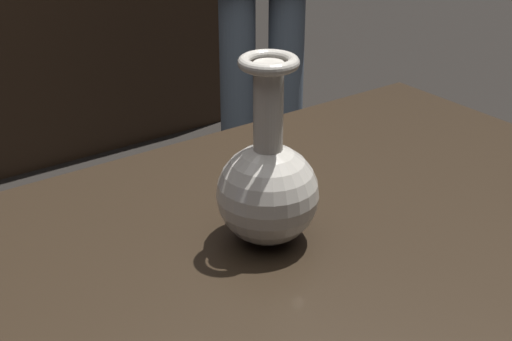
% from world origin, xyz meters
% --- Properties ---
extents(vase_centerpiece, '(0.13, 0.13, 0.24)m').
position_xyz_m(vase_centerpiece, '(0.04, -0.00, 0.87)').
color(vase_centerpiece, gray).
rests_on(vase_centerpiece, display_plinth).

